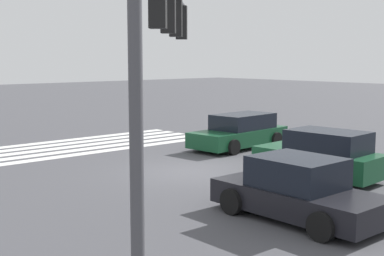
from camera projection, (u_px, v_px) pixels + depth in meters
The scene contains 6 objects.
ground_plane at pixel (192, 172), 18.82m from camera, with size 133.33×133.33×0.00m, color #47474C.
crosswalk_markings at pixel (81, 146), 24.52m from camera, with size 12.27×4.40×0.01m.
traffic_signal_mast at pixel (163, 40), 9.54m from camera, with size 5.57×5.57×5.61m.
car_1 at pixel (298, 191), 13.27m from camera, with size 2.19×4.43×1.56m.
car_2 at pixel (321, 156), 17.70m from camera, with size 2.25×4.29×1.64m.
car_4 at pixel (240, 132), 23.88m from camera, with size 5.03×2.42×1.52m.
Camera 1 is at (12.27, 13.79, 3.98)m, focal length 50.00 mm.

